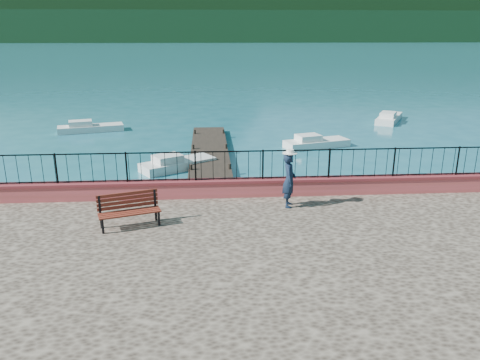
{
  "coord_description": "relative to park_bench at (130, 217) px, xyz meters",
  "views": [
    {
      "loc": [
        -2.08,
        -10.91,
        6.43
      ],
      "look_at": [
        -1.17,
        2.0,
        2.3
      ],
      "focal_mm": 35.0,
      "sensor_mm": 36.0,
      "label": 1
    }
  ],
  "objects": [
    {
      "name": "person",
      "position": [
        4.7,
        1.25,
        0.57
      ],
      "size": [
        0.51,
        0.68,
        1.7
      ],
      "primitive_type": "imported",
      "rotation": [
        0.0,
        0.0,
        1.39
      ],
      "color": "#101D30",
      "rests_on": "promenade"
    },
    {
      "name": "railing",
      "position": [
        4.3,
        2.3,
        0.77
      ],
      "size": [
        27.0,
        0.05,
        0.95
      ],
      "primitive_type": "cube",
      "color": "black",
      "rests_on": "parapet"
    },
    {
      "name": "hat",
      "position": [
        4.7,
        1.25,
        1.48
      ],
      "size": [
        0.44,
        0.44,
        0.12
      ],
      "primitive_type": "cylinder",
      "color": "white",
      "rests_on": "person"
    },
    {
      "name": "boat_5",
      "position": [
        15.77,
        21.44,
        -1.09
      ],
      "size": [
        3.3,
        4.41,
        0.8
      ],
      "primitive_type": "cube",
      "rotation": [
        0.0,
        0.0,
        1.05
      ],
      "color": "silver",
      "rests_on": "ground"
    },
    {
      "name": "companion_hill",
      "position": [
        224.3,
        558.6,
        -1.49
      ],
      "size": [
        448.0,
        384.0,
        180.0
      ],
      "primitive_type": "ellipsoid",
      "color": "#142D23",
      "rests_on": "ground"
    },
    {
      "name": "park_bench",
      "position": [
        0.0,
        0.0,
        0.0
      ],
      "size": [
        1.78,
        1.04,
        0.94
      ],
      "rotation": [
        0.0,
        0.0,
        0.31
      ],
      "color": "black",
      "rests_on": "promenade"
    },
    {
      "name": "dock",
      "position": [
        2.3,
        10.6,
        -1.34
      ],
      "size": [
        2.0,
        16.0,
        0.3
      ],
      "primitive_type": "cube",
      "color": "#2D231C",
      "rests_on": "ground"
    },
    {
      "name": "ground",
      "position": [
        4.3,
        -1.4,
        -1.49
      ],
      "size": [
        2000.0,
        2000.0,
        0.0
      ],
      "primitive_type": "plane",
      "color": "#19596B",
      "rests_on": "ground"
    },
    {
      "name": "boat_0",
      "position": [
        0.75,
        9.82,
        -1.09
      ],
      "size": [
        3.78,
        3.02,
        0.8
      ],
      "primitive_type": "cube",
      "rotation": [
        0.0,
        0.0,
        0.56
      ],
      "color": "silver",
      "rests_on": "ground"
    },
    {
      "name": "parapet",
      "position": [
        4.3,
        2.3,
        0.0
      ],
      "size": [
        28.0,
        0.46,
        0.58
      ],
      "primitive_type": "cube",
      "color": "#C94854",
      "rests_on": "promenade"
    },
    {
      "name": "boat_2",
      "position": [
        8.52,
        13.77,
        -1.09
      ],
      "size": [
        3.98,
        2.32,
        0.8
      ],
      "primitive_type": "cube",
      "rotation": [
        0.0,
        0.0,
        0.29
      ],
      "color": "silver",
      "rests_on": "ground"
    },
    {
      "name": "boat_3",
      "position": [
        -5.59,
        19.21,
        -1.09
      ],
      "size": [
        4.39,
        2.36,
        0.8
      ],
      "primitive_type": "cube",
      "rotation": [
        0.0,
        0.0,
        0.27
      ],
      "color": "silver",
      "rests_on": "ground"
    },
    {
      "name": "far_forest",
      "position": [
        4.3,
        298.6,
        7.51
      ],
      "size": [
        900.0,
        60.0,
        18.0
      ],
      "primitive_type": "cube",
      "color": "black",
      "rests_on": "ground"
    },
    {
      "name": "foothills",
      "position": [
        4.3,
        358.6,
        20.51
      ],
      "size": [
        900.0,
        120.0,
        44.0
      ],
      "primitive_type": "cube",
      "color": "black",
      "rests_on": "ground"
    }
  ]
}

